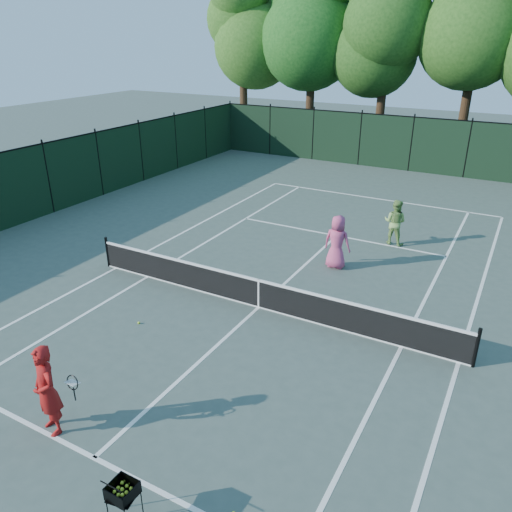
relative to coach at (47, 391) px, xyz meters
The scene contains 19 objects.
ground 6.44m from the coach, 78.79° to the left, with size 90.00×90.00×0.00m, color #435149.
sideline_doubles_left 7.61m from the coach, 124.23° to the left, with size 0.10×23.77×0.01m, color white.
sideline_doubles_right 9.22m from the coach, 42.88° to the left, with size 0.10×23.77×0.01m, color white.
sideline_singles_left 6.94m from the coach, 114.75° to the left, with size 0.10×23.77×0.01m, color white.
sideline_singles_right 8.28m from the coach, 49.39° to the left, with size 0.10×23.77×0.01m, color white.
baseline_far 18.20m from the coach, 86.09° to the left, with size 10.97×0.10×0.01m, color white.
service_line_near 1.57m from the coach, ahead, with size 8.23×0.10×0.01m, color white.
service_line_far 12.74m from the coach, 84.41° to the left, with size 8.23×0.10×0.01m, color white.
center_service_line 6.44m from the coach, 78.79° to the left, with size 0.10×12.80×0.01m, color white.
tennis_net 6.38m from the coach, 78.79° to the left, with size 11.69×0.09×1.06m.
fence_far 24.28m from the coach, 87.08° to the left, with size 24.00×0.05×3.00m, color black.
tree_0 30.98m from the coach, 112.98° to the left, with size 6.40×6.40×13.14m.
tree_1 30.05m from the coach, 103.47° to the left, with size 6.80×6.80×13.98m.
tree_2 28.90m from the coach, 93.60° to the left, with size 6.00×6.00×12.40m.
coach is the anchor object (origin of this frame).
player_pink 10.15m from the coach, 77.46° to the left, with size 0.90×0.58×1.83m.
player_green 13.34m from the coach, 75.46° to the left, with size 0.90×0.73×1.72m.
ball_hopper 2.83m from the coach, 17.75° to the right, with size 0.48×0.48×0.80m.
loose_ball_midcourt 4.17m from the coach, 107.12° to the left, with size 0.07×0.07×0.07m, color #CFF432.
Camera 1 is at (6.01, -11.02, 7.23)m, focal length 35.00 mm.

